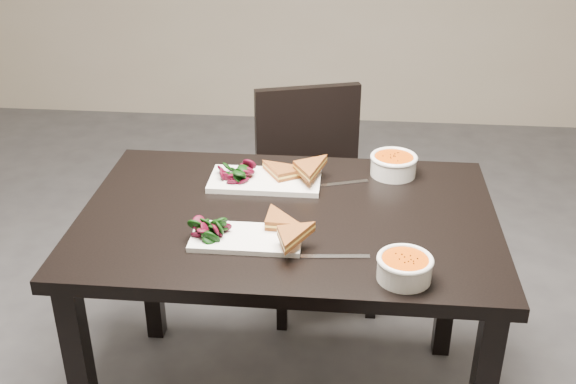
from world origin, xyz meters
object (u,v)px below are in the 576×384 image
Objects in this scene: plate_near at (247,238)px; soup_bowl_far at (393,164)px; chair_far at (313,184)px; table at (288,243)px; plate_far at (265,181)px; soup_bowl_near at (405,267)px.

soup_bowl_far is at bearing 47.52° from plate_near.
plate_near is (-0.13, -0.88, 0.27)m from chair_far.
soup_bowl_far reaches higher than table.
chair_far is 0.61m from plate_far.
soup_bowl_far is (0.31, 0.29, 0.14)m from table.
table is 7.96× the size of soup_bowl_far.
soup_bowl_near is 0.63m from plate_far.
chair_far is at bearing 87.29° from table.
table is at bearing 136.26° from soup_bowl_near.
plate_near is at bearing -115.67° from chair_far.
soup_bowl_near reaches higher than plate_near.
soup_bowl_near reaches higher than plate_far.
plate_near is 0.61m from soup_bowl_far.
chair_far reaches higher than plate_far.
soup_bowl_near is 0.41× the size of plate_far.
chair_far is 0.60m from soup_bowl_far.
soup_bowl_near is at bearing -91.80° from chair_far.
plate_far is 2.29× the size of soup_bowl_far.
soup_bowl_far is (0.28, -0.43, 0.30)m from chair_far.
soup_bowl_far is at bearing -74.54° from chair_far.
chair_far reaches higher than table.
plate_far reaches higher than plate_near.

